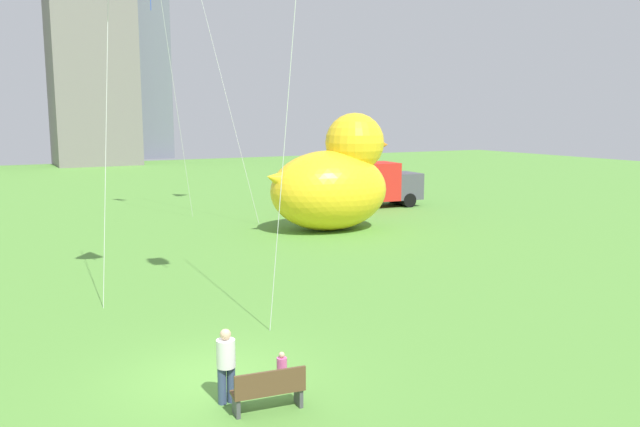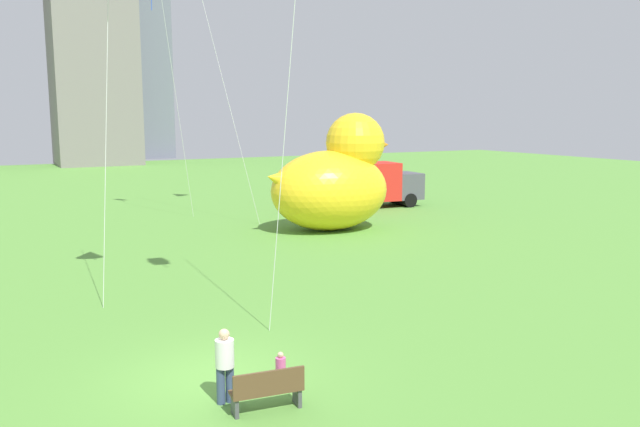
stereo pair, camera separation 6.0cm
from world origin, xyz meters
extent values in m
plane|color=#58953B|center=(0.00, 0.00, 0.00)|extent=(140.00, 140.00, 0.00)
cube|color=brown|center=(0.46, -2.04, 0.42)|extent=(1.51, 0.61, 0.06)
cube|color=brown|center=(0.44, -2.23, 0.68)|extent=(1.46, 0.22, 0.45)
cube|color=#47474C|center=(-0.19, -1.97, 0.20)|extent=(0.12, 0.38, 0.39)
cube|color=#47474C|center=(1.11, -2.11, 0.20)|extent=(0.12, 0.38, 0.39)
cylinder|color=#38476B|center=(-0.26, -1.34, 0.39)|extent=(0.18, 0.18, 0.78)
cylinder|color=#38476B|center=(-0.06, -1.34, 0.39)|extent=(0.18, 0.18, 0.78)
cylinder|color=white|center=(-0.16, -1.34, 1.07)|extent=(0.39, 0.39, 0.58)
sphere|color=#D8AD8C|center=(-0.16, -1.34, 1.47)|extent=(0.23, 0.23, 0.23)
cylinder|color=silver|center=(1.01, -1.40, 0.22)|extent=(0.10, 0.10, 0.44)
cylinder|color=silver|center=(1.12, -1.40, 0.22)|extent=(0.10, 0.10, 0.44)
cylinder|color=#D85999|center=(1.06, -1.40, 0.61)|extent=(0.22, 0.22, 0.33)
sphere|color=#D8AD8C|center=(1.06, -1.40, 0.84)|extent=(0.13, 0.13, 0.13)
ellipsoid|color=yellow|center=(11.37, 15.32, 2.04)|extent=(6.26, 4.63, 4.08)
sphere|color=yellow|center=(12.87, 15.32, 4.45)|extent=(3.05, 3.05, 3.05)
cone|color=orange|center=(14.24, 15.32, 4.30)|extent=(1.37, 1.37, 1.37)
cone|color=yellow|center=(8.65, 15.32, 2.72)|extent=(1.87, 1.63, 1.97)
cube|color=red|center=(17.09, 21.31, 1.65)|extent=(4.50, 2.64, 2.40)
cube|color=#4C4C56|center=(20.09, 21.07, 1.29)|extent=(1.86, 2.43, 1.68)
cylinder|color=black|center=(19.89, 21.09, 0.45)|extent=(1.09, 2.46, 0.90)
cylinder|color=black|center=(16.17, 21.39, 0.45)|extent=(1.09, 2.46, 0.90)
cube|color=gray|center=(8.00, 67.05, 14.59)|extent=(9.29, 8.60, 29.18)
cube|color=slate|center=(14.00, 77.30, 11.62)|extent=(10.18, 8.31, 23.24)
cylinder|color=silver|center=(7.33, 20.09, 8.14)|extent=(2.99, 3.12, 16.29)
cylinder|color=silver|center=(5.39, 21.90, 6.59)|extent=(2.07, 1.87, 13.19)
cylinder|color=silver|center=(-0.82, 7.34, 5.50)|extent=(0.96, 1.33, 11.01)
cylinder|color=silver|center=(2.85, 1.75, 7.51)|extent=(0.88, 1.28, 15.03)
camera|label=1|loc=(-4.31, -13.28, 5.89)|focal=36.03mm
camera|label=2|loc=(-4.25, -13.31, 5.89)|focal=36.03mm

